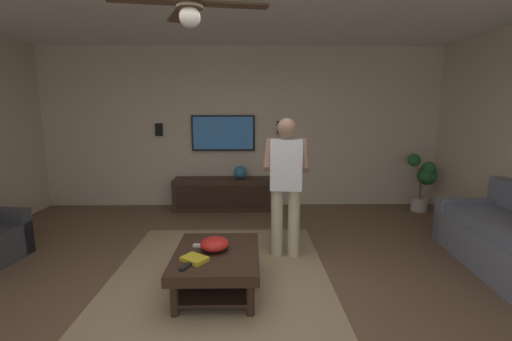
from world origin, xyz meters
The scene contains 16 objects.
ground_plane centered at (0.00, 0.00, 0.00)m, with size 8.44×8.44×0.00m, color brown.
wall_back_tv centered at (3.24, 0.00, 1.41)m, with size 0.10×7.23×2.82m, color #C6B299.
area_rug centered at (0.33, 0.18, 0.01)m, with size 2.95×2.26×0.01m, color #9E8460.
coffee_table centered at (0.13, 0.18, 0.30)m, with size 1.00×0.80×0.40m.
media_console centered at (2.91, 0.33, 0.28)m, with size 0.45×1.70×0.55m.
tv centered at (3.15, 0.33, 1.33)m, with size 0.05×1.11×0.63m.
person_standing centered at (0.94, -0.56, 0.93)m, with size 0.57×0.58×1.64m.
potted_plant_tall centered at (2.75, -3.11, 0.57)m, with size 0.37×0.51×0.99m.
bowl centered at (0.17, 0.20, 0.46)m, with size 0.28×0.28×0.12m, color red.
remote_white centered at (0.26, 0.35, 0.41)m, with size 0.15×0.04×0.02m, color white.
remote_black centered at (-0.20, 0.41, 0.41)m, with size 0.15×0.04×0.02m, color black.
book centered at (-0.06, 0.36, 0.42)m, with size 0.22×0.16×0.04m, color gold.
vase_round centered at (2.92, 0.03, 0.66)m, with size 0.22×0.22×0.22m, color teal.
wall_speaker_left centered at (3.16, -0.68, 1.42)m, with size 0.06×0.12×0.22m, color black.
wall_speaker_right centered at (3.16, 1.47, 1.38)m, with size 0.06×0.12×0.22m, color black.
ceiling_fan centered at (-0.19, 0.31, 2.49)m, with size 1.16×1.20×0.46m.
Camera 1 is at (-2.94, -0.15, 1.73)m, focal length 24.05 mm.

